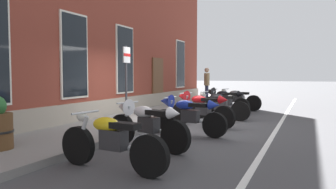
% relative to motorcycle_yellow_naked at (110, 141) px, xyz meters
% --- Properties ---
extents(ground_plane, '(140.00, 140.00, 0.00)m').
position_rel_motorcycle_yellow_naked_xyz_m(ground_plane, '(4.99, 1.10, -0.48)').
color(ground_plane, '#424244').
extents(sidewalk, '(26.48, 2.41, 0.14)m').
position_rel_motorcycle_yellow_naked_xyz_m(sidewalk, '(4.99, 2.31, -0.40)').
color(sidewalk, slate).
rests_on(sidewalk, ground_plane).
extents(lane_stripe, '(26.48, 0.12, 0.01)m').
position_rel_motorcycle_yellow_naked_xyz_m(lane_stripe, '(4.99, -2.10, -0.47)').
color(lane_stripe, silver).
rests_on(lane_stripe, ground_plane).
extents(brick_pub_facade, '(20.48, 6.87, 7.66)m').
position_rel_motorcycle_yellow_naked_xyz_m(brick_pub_facade, '(4.99, 6.90, 3.34)').
color(brick_pub_facade, brown).
rests_on(brick_pub_facade, ground_plane).
extents(motorcycle_yellow_naked, '(0.62, 2.13, 0.94)m').
position_rel_motorcycle_yellow_naked_xyz_m(motorcycle_yellow_naked, '(0.00, 0.00, 0.00)').
color(motorcycle_yellow_naked, black).
rests_on(motorcycle_yellow_naked, ground_plane).
extents(motorcycle_white_sport, '(0.82, 2.12, 1.02)m').
position_rel_motorcycle_yellow_naked_xyz_m(motorcycle_white_sport, '(1.67, 0.24, 0.08)').
color(motorcycle_white_sport, black).
rests_on(motorcycle_white_sport, ground_plane).
extents(motorcycle_blue_sport, '(0.62, 2.07, 1.03)m').
position_rel_motorcycle_yellow_naked_xyz_m(motorcycle_blue_sport, '(3.46, -0.03, 0.09)').
color(motorcycle_blue_sport, black).
rests_on(motorcycle_blue_sport, ground_plane).
extents(motorcycle_red_sport, '(0.85, 2.14, 1.05)m').
position_rel_motorcycle_yellow_naked_xyz_m(motorcycle_red_sport, '(5.00, 0.09, 0.10)').
color(motorcycle_red_sport, black).
rests_on(motorcycle_red_sport, ground_plane).
extents(motorcycle_black_naked, '(0.62, 2.13, 0.96)m').
position_rel_motorcycle_yellow_naked_xyz_m(motorcycle_black_naked, '(6.68, -0.08, 0.01)').
color(motorcycle_black_naked, black).
rests_on(motorcycle_black_naked, ground_plane).
extents(motorcycle_black_sport, '(0.81, 2.06, 1.03)m').
position_rel_motorcycle_yellow_naked_xyz_m(motorcycle_black_sport, '(8.40, 0.20, 0.09)').
color(motorcycle_black_sport, black).
rests_on(motorcycle_black_sport, ground_plane).
extents(motorcycle_grey_naked, '(0.74, 2.14, 0.92)m').
position_rel_motorcycle_yellow_naked_xyz_m(motorcycle_grey_naked, '(10.00, -0.01, -0.00)').
color(motorcycle_grey_naked, black).
rests_on(motorcycle_grey_naked, ground_plane).
extents(pedestrian_tan_coat, '(0.54, 0.36, 1.74)m').
position_rel_motorcycle_yellow_naked_xyz_m(pedestrian_tan_coat, '(11.47, 1.77, 0.65)').
color(pedestrian_tan_coat, '#2D3351').
rests_on(pedestrian_tan_coat, sidewalk).
extents(parking_sign, '(0.36, 0.07, 2.21)m').
position_rel_motorcycle_yellow_naked_xyz_m(parking_sign, '(3.69, 1.83, 1.10)').
color(parking_sign, '#4C4C51').
rests_on(parking_sign, sidewalk).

